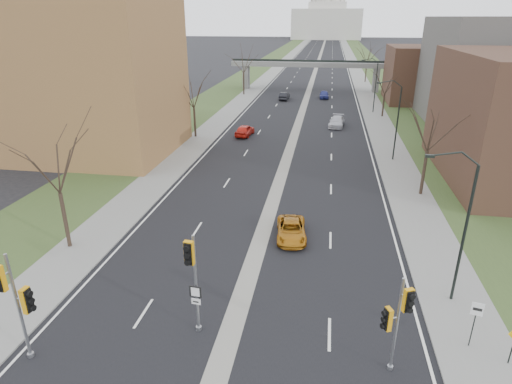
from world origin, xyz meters
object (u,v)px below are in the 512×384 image
(car_right_near, at_px, (291,230))
(car_right_mid, at_px, (337,122))
(signal_pole_left, at_px, (15,295))
(speed_limit_sign, at_px, (475,316))
(car_left_far, at_px, (284,96))
(car_left_near, at_px, (245,130))
(signal_pole_median, at_px, (192,269))
(car_right_far, at_px, (324,94))
(signal_pole_right, at_px, (397,315))

(car_right_near, relative_size, car_right_mid, 0.89)
(signal_pole_left, distance_m, car_right_mid, 51.45)
(speed_limit_sign, xyz_separation_m, car_left_far, (-15.85, 65.49, -1.13))
(speed_limit_sign, distance_m, car_left_far, 67.39)
(car_left_near, bearing_deg, car_right_mid, -143.09)
(speed_limit_sign, bearing_deg, signal_pole_median, -163.36)
(speed_limit_sign, height_order, car_left_near, speed_limit_sign)
(signal_pole_left, relative_size, car_right_near, 1.25)
(speed_limit_sign, bearing_deg, car_right_far, 108.20)
(car_right_far, bearing_deg, signal_pole_median, -96.01)
(signal_pole_left, xyz_separation_m, car_right_mid, (14.48, 49.28, -2.95))
(signal_pole_median, bearing_deg, car_left_near, 103.21)
(signal_pole_left, distance_m, car_left_far, 70.01)
(signal_pole_right, distance_m, car_left_near, 42.49)
(speed_limit_sign, xyz_separation_m, car_right_near, (-9.55, 9.77, -1.22))
(signal_pole_right, relative_size, car_right_far, 1.12)
(signal_pole_median, distance_m, speed_limit_sign, 13.59)
(car_left_near, xyz_separation_m, car_left_far, (2.49, 27.86, -0.04))
(signal_pole_right, xyz_separation_m, car_right_far, (-4.24, 70.74, -2.46))
(car_right_near, bearing_deg, signal_pole_median, -115.61)
(signal_pole_left, distance_m, car_right_far, 73.82)
(speed_limit_sign, xyz_separation_m, car_right_far, (-8.28, 68.43, -1.10))
(car_left_far, relative_size, car_right_far, 1.00)
(car_left_near, bearing_deg, signal_pole_median, 103.33)
(signal_pole_median, relative_size, signal_pole_right, 1.12)
(car_left_far, xyz_separation_m, car_right_near, (6.30, -55.72, -0.09))
(speed_limit_sign, relative_size, car_left_far, 0.58)
(signal_pole_median, distance_m, car_right_far, 69.94)
(signal_pole_left, relative_size, car_right_mid, 1.12)
(signal_pole_median, relative_size, car_right_mid, 1.10)
(signal_pole_left, relative_size, car_left_far, 1.29)
(car_left_near, xyz_separation_m, car_right_mid, (12.31, 7.35, -0.03))
(car_left_far, xyz_separation_m, car_right_mid, (9.83, -20.51, 0.01))
(car_right_near, bearing_deg, signal_pole_right, -71.85)
(signal_pole_left, distance_m, car_right_near, 18.09)
(signal_pole_right, bearing_deg, signal_pole_median, 149.53)
(signal_pole_right, xyz_separation_m, car_left_far, (-11.81, 67.79, -2.49))
(signal_pole_left, relative_size, car_left_near, 1.26)
(signal_pole_median, height_order, car_left_near, signal_pole_median)
(signal_pole_median, bearing_deg, signal_pole_right, -0.45)
(signal_pole_right, xyz_separation_m, car_right_near, (-5.51, 12.07, -2.58))
(signal_pole_right, height_order, car_right_far, signal_pole_right)
(car_left_far, distance_m, car_right_near, 56.08)
(car_left_far, bearing_deg, signal_pole_left, 89.68)
(signal_pole_left, distance_m, car_left_near, 42.09)
(speed_limit_sign, height_order, car_right_mid, speed_limit_sign)
(car_left_near, distance_m, car_right_mid, 14.34)
(car_right_far, bearing_deg, signal_pole_left, -101.36)
(signal_pole_left, height_order, car_right_near, signal_pole_left)
(speed_limit_sign, bearing_deg, car_right_near, 145.65)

